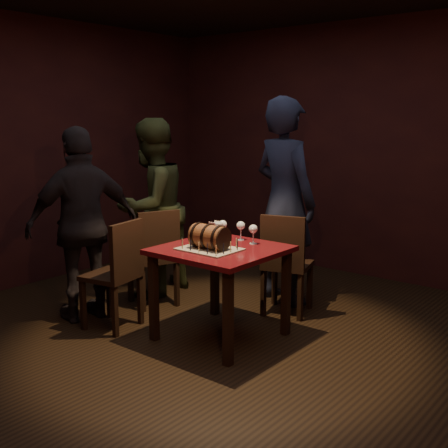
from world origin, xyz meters
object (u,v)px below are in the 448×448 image
object	(u,v)px
wine_glass_left	(223,225)
wine_glass_mid	(241,226)
pint_of_ale	(219,232)
chair_left_front	(118,269)
pub_table	(221,261)
person_back	(285,201)
person_left_front	(83,225)
person_left_rear	(151,208)
barrel_cake	(209,237)
chair_back	(285,259)
chair_left_rear	(156,253)
wine_glass_right	(253,230)

from	to	relation	value
wine_glass_left	wine_glass_mid	distance (m)	0.16
pint_of_ale	chair_left_front	size ratio (longest dim) A/B	0.16
pub_table	person_back	size ratio (longest dim) A/B	0.46
pint_of_ale	person_left_front	bearing A→B (deg)	-150.22
pub_table	pint_of_ale	size ratio (longest dim) A/B	6.00
pub_table	pint_of_ale	xyz separation A→B (m)	(-0.17, 0.19, 0.18)
person_left_rear	person_left_front	world-z (taller)	person_left_rear
pub_table	chair_left_front	world-z (taller)	chair_left_front
pub_table	person_left_front	bearing A→B (deg)	-161.64
wine_glass_mid	chair_left_front	world-z (taller)	chair_left_front
chair_left_front	pint_of_ale	bearing A→B (deg)	43.59
barrel_cake	chair_left_front	world-z (taller)	barrel_cake
chair_left_front	person_back	distance (m)	1.70
person_left_rear	chair_back	bearing A→B (deg)	95.82
pub_table	person_left_front	xyz separation A→B (m)	(-1.22, -0.40, 0.21)
chair_back	chair_left_rear	bearing A→B (deg)	-152.63
wine_glass_left	chair_left_front	world-z (taller)	chair_left_front
wine_glass_mid	chair_left_rear	distance (m)	0.98
wine_glass_left	pint_of_ale	xyz separation A→B (m)	(0.02, -0.07, -0.05)
pub_table	barrel_cake	xyz separation A→B (m)	(-0.02, -0.11, 0.22)
wine_glass_mid	wine_glass_right	world-z (taller)	same
chair_back	person_left_front	distance (m)	1.80
chair_left_rear	wine_glass_right	bearing A→B (deg)	3.57
pint_of_ale	chair_left_rear	bearing A→B (deg)	179.32
person_left_rear	person_left_front	xyz separation A→B (m)	(0.06, -0.88, -0.03)
wine_glass_mid	wine_glass_right	distance (m)	0.17
pub_table	chair_left_rear	world-z (taller)	chair_left_rear
wine_glass_right	chair_back	world-z (taller)	chair_back
person_left_rear	chair_left_front	bearing A→B (deg)	24.07
chair_left_front	pub_table	bearing A→B (deg)	26.38
wine_glass_left	chair_left_front	distance (m)	0.95
person_back	person_left_rear	distance (m)	1.33
barrel_cake	person_left_front	world-z (taller)	person_left_front
wine_glass_left	wine_glass_mid	world-z (taller)	same
wine_glass_mid	person_left_front	bearing A→B (deg)	-148.37
person_left_rear	person_left_front	bearing A→B (deg)	-1.46
wine_glass_right	chair_back	xyz separation A→B (m)	(-0.00, 0.49, -0.35)
barrel_cake	wine_glass_right	xyz separation A→B (m)	(0.14, 0.38, 0.01)
pint_of_ale	chair_back	xyz separation A→B (m)	(0.30, 0.57, -0.30)
pint_of_ale	chair_back	bearing A→B (deg)	62.24
wine_glass_left	person_left_rear	bearing A→B (deg)	169.06
pub_table	chair_back	size ratio (longest dim) A/B	0.97
wine_glass_right	person_left_rear	size ratio (longest dim) A/B	0.09
barrel_cake	person_left_rear	size ratio (longest dim) A/B	0.20
person_left_rear	wine_glass_left	bearing A→B (deg)	73.41
chair_back	wine_glass_mid	bearing A→B (deg)	-110.66
chair_left_rear	person_back	size ratio (longest dim) A/B	0.47
wine_glass_right	person_left_front	world-z (taller)	person_left_front
wine_glass_left	wine_glass_mid	bearing A→B (deg)	20.47
wine_glass_mid	person_left_rear	world-z (taller)	person_left_rear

